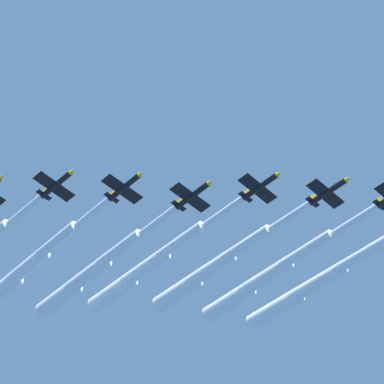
{
  "coord_description": "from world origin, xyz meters",
  "views": [
    {
      "loc": [
        -104.12,
        64.33,
        68.57
      ],
      "look_at": [
        0.0,
        0.0,
        187.42
      ],
      "focal_mm": 83.62,
      "sensor_mm": 36.0,
      "label": 1
    }
  ],
  "objects": [
    {
      "name": "jet_starboard_inner",
      "position": [
        18.16,
        -16.11,
        188.14
      ],
      "size": [
        54.08,
        15.91,
        3.83
      ],
      "color": "black"
    },
    {
      "name": "jet_port_mid",
      "position": [
        26.26,
        -4.71,
        189.12
      ],
      "size": [
        56.51,
        16.07,
        3.87
      ],
      "color": "black"
    },
    {
      "name": "jet_port_outer",
      "position": [
        37.84,
        17.06,
        188.2
      ],
      "size": [
        54.27,
        14.77,
        3.85
      ],
      "color": "black"
    },
    {
      "name": "jet_lead",
      "position": [
        9.93,
        -37.69,
        187.73
      ],
      "size": [
        61.41,
        17.47,
        3.81
      ],
      "color": "black"
    },
    {
      "name": "jet_starboard_mid",
      "position": [
        31.41,
        5.93,
        186.36
      ],
      "size": [
        54.4,
        15.05,
        3.84
      ],
      "color": "black"
    },
    {
      "name": "jet_port_inner",
      "position": [
        13.96,
        -27.27,
        187.77
      ],
      "size": [
        57.6,
        16.1,
        3.8
      ],
      "color": "black"
    }
  ]
}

